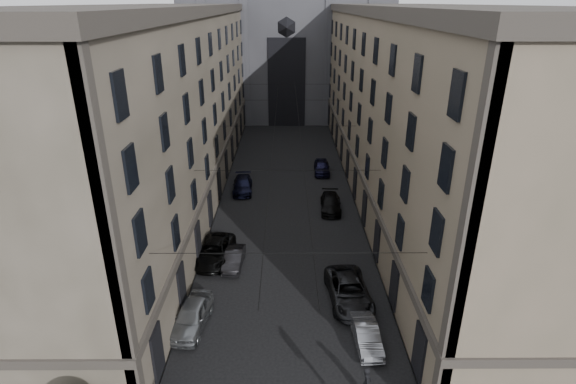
{
  "coord_description": "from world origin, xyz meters",
  "views": [
    {
      "loc": [
        -0.11,
        -9.53,
        19.14
      ],
      "look_at": [
        -0.0,
        13.67,
        9.28
      ],
      "focal_mm": 28.0,
      "sensor_mm": 36.0,
      "label": 1
    }
  ],
  "objects_px": {
    "car_left_near": "(192,316)",
    "car_right_far": "(322,167)",
    "gothic_tower": "(286,10)",
    "car_right_near": "(366,335)",
    "car_right_midnear": "(349,291)",
    "car_right_midfar": "(331,203)",
    "car_left_far": "(243,185)",
    "pedestrian": "(367,382)",
    "car_left_midnear": "(234,259)",
    "car_left_midfar": "(214,251)"
  },
  "relations": [
    {
      "from": "car_left_near",
      "to": "car_right_far",
      "type": "bearing_deg",
      "value": 76.53
    },
    {
      "from": "gothic_tower",
      "to": "car_right_near",
      "type": "relative_size",
      "value": 14.52
    },
    {
      "from": "car_right_midnear",
      "to": "car_right_midfar",
      "type": "bearing_deg",
      "value": 85.29
    },
    {
      "from": "gothic_tower",
      "to": "car_left_far",
      "type": "xyz_separation_m",
      "value": [
        -4.85,
        -39.22,
        -17.07
      ]
    },
    {
      "from": "car_left_far",
      "to": "car_right_midfar",
      "type": "bearing_deg",
      "value": -30.76
    },
    {
      "from": "gothic_tower",
      "to": "car_left_near",
      "type": "bearing_deg",
      "value": -95.68
    },
    {
      "from": "car_left_near",
      "to": "pedestrian",
      "type": "distance_m",
      "value": 11.58
    },
    {
      "from": "car_right_midnear",
      "to": "car_right_near",
      "type": "bearing_deg",
      "value": -87.55
    },
    {
      "from": "gothic_tower",
      "to": "car_right_near",
      "type": "height_order",
      "value": "gothic_tower"
    },
    {
      "from": "car_right_far",
      "to": "car_left_midnear",
      "type": "bearing_deg",
      "value": -110.19
    },
    {
      "from": "car_right_midnear",
      "to": "car_right_midfar",
      "type": "relative_size",
      "value": 1.21
    },
    {
      "from": "car_left_midnear",
      "to": "car_left_far",
      "type": "bearing_deg",
      "value": 96.16
    },
    {
      "from": "car_right_midfar",
      "to": "pedestrian",
      "type": "distance_m",
      "value": 22.95
    },
    {
      "from": "car_left_midfar",
      "to": "car_left_far",
      "type": "xyz_separation_m",
      "value": [
        1.0,
        14.13,
        -0.04
      ]
    },
    {
      "from": "car_left_near",
      "to": "car_right_far",
      "type": "xyz_separation_m",
      "value": [
        10.31,
        27.84,
        -0.04
      ]
    },
    {
      "from": "car_right_near",
      "to": "car_right_midfar",
      "type": "bearing_deg",
      "value": 88.19
    },
    {
      "from": "gothic_tower",
      "to": "car_right_midfar",
      "type": "xyz_separation_m",
      "value": [
        4.31,
        -44.02,
        -17.1
      ]
    },
    {
      "from": "car_right_near",
      "to": "car_right_far",
      "type": "xyz_separation_m",
      "value": [
        -0.51,
        29.51,
        0.12
      ]
    },
    {
      "from": "car_left_midfar",
      "to": "car_right_midfar",
      "type": "distance_m",
      "value": 13.8
    },
    {
      "from": "car_left_midfar",
      "to": "car_right_far",
      "type": "distance_m",
      "value": 22.19
    },
    {
      "from": "car_left_midfar",
      "to": "car_right_near",
      "type": "distance_m",
      "value": 14.35
    },
    {
      "from": "car_right_near",
      "to": "car_left_far",
      "type": "bearing_deg",
      "value": 108.82
    },
    {
      "from": "car_left_near",
      "to": "car_right_midfar",
      "type": "xyz_separation_m",
      "value": [
        10.42,
        17.39,
        -0.11
      ]
    },
    {
      "from": "car_right_midnear",
      "to": "car_right_far",
      "type": "height_order",
      "value": "car_right_midnear"
    },
    {
      "from": "car_left_near",
      "to": "car_right_far",
      "type": "relative_size",
      "value": 1.05
    },
    {
      "from": "car_left_near",
      "to": "car_right_far",
      "type": "height_order",
      "value": "car_left_near"
    },
    {
      "from": "car_right_near",
      "to": "car_right_far",
      "type": "relative_size",
      "value": 0.87
    },
    {
      "from": "car_right_near",
      "to": "pedestrian",
      "type": "relative_size",
      "value": 2.12
    },
    {
      "from": "gothic_tower",
      "to": "car_right_midnear",
      "type": "distance_m",
      "value": 61.33
    },
    {
      "from": "gothic_tower",
      "to": "pedestrian",
      "type": "xyz_separation_m",
      "value": [
        4.06,
        -66.96,
        -16.86
      ]
    },
    {
      "from": "car_left_near",
      "to": "car_left_midnear",
      "type": "distance_m",
      "value": 7.38
    },
    {
      "from": "car_left_far",
      "to": "car_right_far",
      "type": "bearing_deg",
      "value": 28.88
    },
    {
      "from": "car_left_midnear",
      "to": "car_right_near",
      "type": "distance_m",
      "value": 12.52
    },
    {
      "from": "pedestrian",
      "to": "gothic_tower",
      "type": "bearing_deg",
      "value": 7.63
    },
    {
      "from": "car_left_near",
      "to": "pedestrian",
      "type": "bearing_deg",
      "value": -21.78
    },
    {
      "from": "car_left_midfar",
      "to": "car_left_near",
      "type": "bearing_deg",
      "value": -86.16
    },
    {
      "from": "car_left_midnear",
      "to": "pedestrian",
      "type": "relative_size",
      "value": 2.05
    },
    {
      "from": "car_right_midfar",
      "to": "car_left_midfar",
      "type": "bearing_deg",
      "value": -134.5
    },
    {
      "from": "car_left_far",
      "to": "car_right_midnear",
      "type": "xyz_separation_m",
      "value": [
        9.05,
        -19.56,
        0.09
      ]
    },
    {
      "from": "car_left_far",
      "to": "car_right_midnear",
      "type": "height_order",
      "value": "car_right_midnear"
    },
    {
      "from": "car_right_near",
      "to": "car_right_midfar",
      "type": "relative_size",
      "value": 0.82
    },
    {
      "from": "car_left_midfar",
      "to": "pedestrian",
      "type": "bearing_deg",
      "value": -48.26
    },
    {
      "from": "car_left_far",
      "to": "car_right_midnear",
      "type": "relative_size",
      "value": 0.85
    },
    {
      "from": "car_right_near",
      "to": "car_left_midnear",
      "type": "bearing_deg",
      "value": 132.36
    },
    {
      "from": "gothic_tower",
      "to": "car_right_midnear",
      "type": "relative_size",
      "value": 9.86
    },
    {
      "from": "gothic_tower",
      "to": "car_right_midfar",
      "type": "relative_size",
      "value": 11.98
    },
    {
      "from": "car_left_midnear",
      "to": "car_left_midfar",
      "type": "relative_size",
      "value": 0.7
    },
    {
      "from": "car_left_midnear",
      "to": "car_left_far",
      "type": "distance_m",
      "value": 15.07
    },
    {
      "from": "car_left_midfar",
      "to": "car_right_midfar",
      "type": "height_order",
      "value": "car_left_midfar"
    },
    {
      "from": "car_right_far",
      "to": "pedestrian",
      "type": "bearing_deg",
      "value": -88.36
    }
  ]
}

